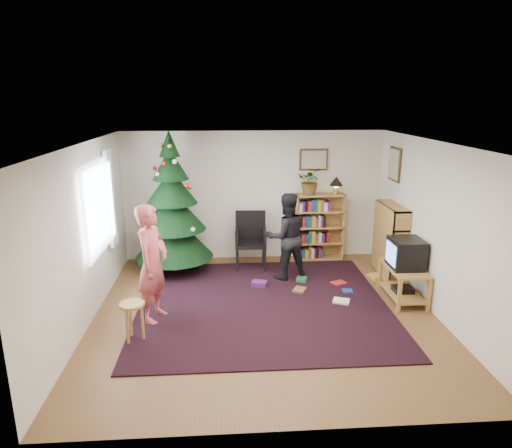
{
  "coord_description": "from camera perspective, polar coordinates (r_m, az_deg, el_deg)",
  "views": [
    {
      "loc": [
        -0.55,
        -6.16,
        3.1
      ],
      "look_at": [
        -0.06,
        1.01,
        1.1
      ],
      "focal_mm": 32.0,
      "sensor_mm": 36.0,
      "label": 1
    }
  ],
  "objects": [
    {
      "name": "person_by_chair",
      "position": [
        7.92,
        3.8,
        -1.58
      ],
      "size": [
        0.86,
        0.73,
        1.54
      ],
      "primitive_type": "imported",
      "rotation": [
        0.0,
        0.0,
        3.36
      ],
      "color": "black",
      "rests_on": "rug"
    },
    {
      "name": "floor",
      "position": [
        6.92,
        1.08,
        -11.07
      ],
      "size": [
        5.0,
        5.0,
        0.0
      ],
      "primitive_type": "plane",
      "color": "brown",
      "rests_on": "ground"
    },
    {
      "name": "wall_left",
      "position": [
        6.72,
        -20.63,
        -1.44
      ],
      "size": [
        0.02,
        5.0,
        2.5
      ],
      "primitive_type": "cube",
      "color": "silver",
      "rests_on": "floor"
    },
    {
      "name": "bookshelf_right",
      "position": [
        8.39,
        16.41,
        -1.97
      ],
      "size": [
        0.3,
        0.95,
        1.3
      ],
      "rotation": [
        0.0,
        0.0,
        1.57
      ],
      "color": "#B07C3E",
      "rests_on": "floor"
    },
    {
      "name": "wall_front",
      "position": [
        4.14,
        4.23,
        -11.03
      ],
      "size": [
        5.0,
        0.02,
        2.5
      ],
      "primitive_type": "cube",
      "color": "silver",
      "rests_on": "floor"
    },
    {
      "name": "curtain",
      "position": [
        7.86,
        -17.71,
        3.07
      ],
      "size": [
        0.06,
        0.35,
        1.6
      ],
      "primitive_type": "cube",
      "color": "white",
      "rests_on": "wall_left"
    },
    {
      "name": "floor_clutter",
      "position": [
        7.82,
        8.43,
        -7.65
      ],
      "size": [
        2.3,
        1.18,
        0.08
      ],
      "color": "#A51E19",
      "rests_on": "rug"
    },
    {
      "name": "window_pane",
      "position": [
        7.21,
        -19.28,
        1.85
      ],
      "size": [
        0.04,
        1.2,
        1.4
      ],
      "primitive_type": "cube",
      "color": "silver",
      "rests_on": "wall_left"
    },
    {
      "name": "picture_back",
      "position": [
        8.88,
        7.22,
        7.99
      ],
      "size": [
        0.55,
        0.03,
        0.42
      ],
      "color": "#4C3319",
      "rests_on": "wall_back"
    },
    {
      "name": "crt_tv",
      "position": [
        7.42,
        18.23,
        -3.49
      ],
      "size": [
        0.48,
        0.52,
        0.45
      ],
      "color": "black",
      "rests_on": "tv_stand"
    },
    {
      "name": "tv_stand",
      "position": [
        7.58,
        17.96,
        -6.72
      ],
      "size": [
        0.51,
        0.92,
        0.55
      ],
      "color": "#B07C3E",
      "rests_on": "floor"
    },
    {
      "name": "bookshelf_back",
      "position": [
        9.03,
        7.89,
        -0.25
      ],
      "size": [
        0.95,
        0.3,
        1.3
      ],
      "color": "#B07C3E",
      "rests_on": "floor"
    },
    {
      "name": "potted_plant",
      "position": [
        8.79,
        6.83,
        5.39
      ],
      "size": [
        0.56,
        0.51,
        0.53
      ],
      "primitive_type": "imported",
      "rotation": [
        0.0,
        0.0,
        -0.23
      ],
      "color": "gray",
      "rests_on": "bookshelf_back"
    },
    {
      "name": "rug",
      "position": [
        7.18,
        0.87,
        -9.93
      ],
      "size": [
        3.8,
        3.6,
        0.02
      ],
      "primitive_type": "cube",
      "color": "black",
      "rests_on": "floor"
    },
    {
      "name": "armchair",
      "position": [
        8.59,
        -0.71,
        -1.63
      ],
      "size": [
        0.59,
        0.59,
        1.04
      ],
      "rotation": [
        0.0,
        0.0,
        -0.04
      ],
      "color": "black",
      "rests_on": "rug"
    },
    {
      "name": "christmas_tree",
      "position": [
        8.32,
        -10.38,
        1.16
      ],
      "size": [
        1.41,
        1.41,
        2.56
      ],
      "rotation": [
        0.0,
        0.0,
        -0.32
      ],
      "color": "#3F2816",
      "rests_on": "rug"
    },
    {
      "name": "table_lamp",
      "position": [
        8.9,
        10.0,
        5.15
      ],
      "size": [
        0.25,
        0.25,
        0.34
      ],
      "color": "#A57F33",
      "rests_on": "bookshelf_back"
    },
    {
      "name": "picture_right",
      "position": [
        8.55,
        16.98,
        7.15
      ],
      "size": [
        0.03,
        0.5,
        0.6
      ],
      "color": "#4C3319",
      "rests_on": "wall_right"
    },
    {
      "name": "wall_right",
      "position": [
        7.12,
        21.61,
        -0.62
      ],
      "size": [
        0.02,
        5.0,
        2.5
      ],
      "primitive_type": "cube",
      "color": "silver",
      "rests_on": "floor"
    },
    {
      "name": "person_standing",
      "position": [
        6.58,
        -12.82,
        -4.84
      ],
      "size": [
        0.57,
        0.71,
        1.7
      ],
      "primitive_type": "imported",
      "rotation": [
        0.0,
        0.0,
        1.28
      ],
      "color": "#C44E50",
      "rests_on": "rug"
    },
    {
      "name": "ceiling",
      "position": [
        6.21,
        1.19,
        10.02
      ],
      "size": [
        5.0,
        5.0,
        0.0
      ],
      "primitive_type": "plane",
      "rotation": [
        3.14,
        0.0,
        0.0
      ],
      "color": "white",
      "rests_on": "wall_back"
    },
    {
      "name": "wall_back",
      "position": [
        8.87,
        -0.29,
        3.52
      ],
      "size": [
        5.0,
        0.02,
        2.5
      ],
      "primitive_type": "cube",
      "color": "silver",
      "rests_on": "floor"
    },
    {
      "name": "stool",
      "position": [
        6.23,
        -15.18,
        -10.54
      ],
      "size": [
        0.32,
        0.32,
        0.54
      ],
      "color": "#B07C3E",
      "rests_on": "floor"
    }
  ]
}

